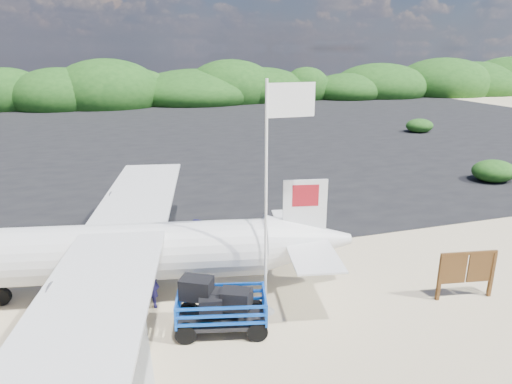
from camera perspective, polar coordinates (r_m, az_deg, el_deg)
ground at (r=13.30m, az=6.21°, el=-16.00°), size 160.00×160.00×0.00m
asphalt_apron at (r=41.03m, az=-10.70°, el=6.92°), size 90.00×50.00×0.04m
vegetation_band at (r=65.68m, az=-13.46°, el=10.63°), size 124.00×8.00×4.40m
baggage_cart at (r=13.00m, az=-4.26°, el=-16.82°), size 2.87×2.05×1.30m
flagpole at (r=13.75m, az=1.16°, el=-14.68°), size 1.32×0.55×6.61m
signboard at (r=15.74m, az=24.42°, el=-11.94°), size 1.92×0.50×1.58m
crew_a at (r=13.81m, az=-13.54°, el=-10.40°), size 0.74×0.51×1.94m
crew_b at (r=16.12m, az=-7.48°, el=-6.25°), size 0.97×0.82×1.73m
aircraft_large at (r=38.99m, az=8.36°, el=6.49°), size 18.04×18.04×4.59m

